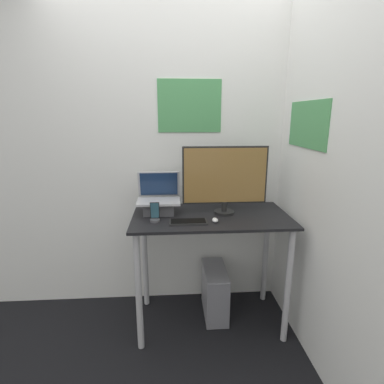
{
  "coord_description": "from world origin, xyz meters",
  "views": [
    {
      "loc": [
        -0.28,
        -1.78,
        1.62
      ],
      "look_at": [
        -0.14,
        0.31,
        1.08
      ],
      "focal_mm": 28.0,
      "sensor_mm": 36.0,
      "label": 1
    }
  ],
  "objects_px": {
    "mouse": "(215,220)",
    "laptop": "(159,203)",
    "keyboard": "(188,222)",
    "monitor": "(225,179)",
    "cell_phone": "(155,216)",
    "computer_tower": "(215,291)"
  },
  "relations": [
    {
      "from": "mouse",
      "to": "laptop",
      "type": "bearing_deg",
      "value": 150.44
    },
    {
      "from": "laptop",
      "to": "mouse",
      "type": "distance_m",
      "value": 0.46
    },
    {
      "from": "keyboard",
      "to": "mouse",
      "type": "xyz_separation_m",
      "value": [
        0.19,
        0.0,
        0.01
      ]
    },
    {
      "from": "monitor",
      "to": "cell_phone",
      "type": "height_order",
      "value": "monitor"
    },
    {
      "from": "keyboard",
      "to": "mouse",
      "type": "bearing_deg",
      "value": 0.92
    },
    {
      "from": "monitor",
      "to": "cell_phone",
      "type": "relative_size",
      "value": 4.48
    },
    {
      "from": "monitor",
      "to": "mouse",
      "type": "bearing_deg",
      "value": -116.92
    },
    {
      "from": "computer_tower",
      "to": "cell_phone",
      "type": "bearing_deg",
      "value": -156.98
    },
    {
      "from": "laptop",
      "to": "computer_tower",
      "type": "distance_m",
      "value": 0.9
    },
    {
      "from": "keyboard",
      "to": "cell_phone",
      "type": "relative_size",
      "value": 1.85
    },
    {
      "from": "monitor",
      "to": "computer_tower",
      "type": "height_order",
      "value": "monitor"
    },
    {
      "from": "mouse",
      "to": "cell_phone",
      "type": "distance_m",
      "value": 0.42
    },
    {
      "from": "laptop",
      "to": "monitor",
      "type": "xyz_separation_m",
      "value": [
        0.49,
        -0.04,
        0.18
      ]
    },
    {
      "from": "laptop",
      "to": "computer_tower",
      "type": "bearing_deg",
      "value": 2.22
    },
    {
      "from": "monitor",
      "to": "keyboard",
      "type": "xyz_separation_m",
      "value": [
        -0.28,
        -0.19,
        -0.26
      ]
    },
    {
      "from": "cell_phone",
      "to": "computer_tower",
      "type": "height_order",
      "value": "cell_phone"
    },
    {
      "from": "laptop",
      "to": "monitor",
      "type": "height_order",
      "value": "monitor"
    },
    {
      "from": "monitor",
      "to": "cell_phone",
      "type": "distance_m",
      "value": 0.58
    },
    {
      "from": "laptop",
      "to": "computer_tower",
      "type": "relative_size",
      "value": 0.75
    },
    {
      "from": "monitor",
      "to": "mouse",
      "type": "xyz_separation_m",
      "value": [
        -0.1,
        -0.19,
        -0.25
      ]
    },
    {
      "from": "keyboard",
      "to": "computer_tower",
      "type": "height_order",
      "value": "keyboard"
    },
    {
      "from": "computer_tower",
      "to": "monitor",
      "type": "bearing_deg",
      "value": -47.42
    }
  ]
}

